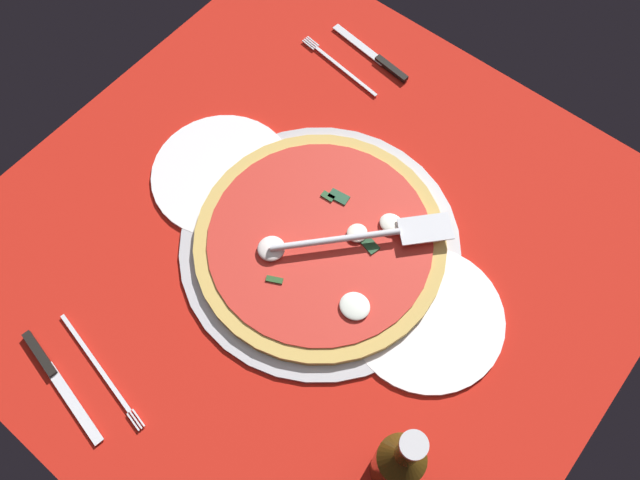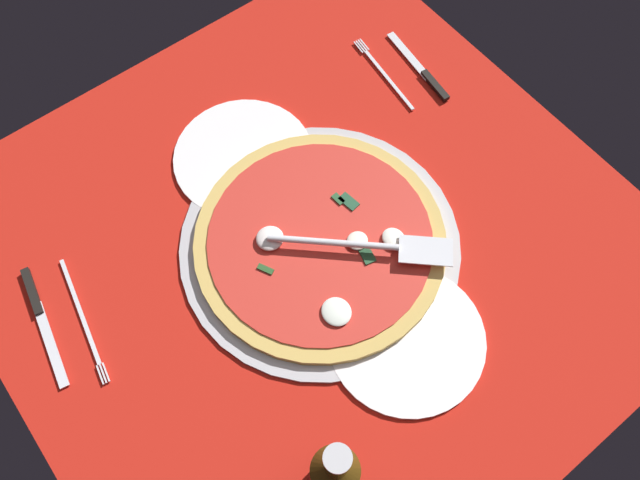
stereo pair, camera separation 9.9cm
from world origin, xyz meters
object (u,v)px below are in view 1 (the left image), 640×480
Objects in this scene: pizza at (320,241)px; place_setting_far at (359,63)px; pizza_server at (368,236)px; place_setting_near at (78,374)px; dinner_plate_right at (426,318)px; beer_bottle at (399,462)px; dinner_plate_left at (223,174)px.

pizza is 36.99cm from place_setting_far.
pizza_server is 0.94× the size of place_setting_near.
pizza_server is at bearing 165.25° from dinner_plate_right.
place_setting_far is 0.90× the size of beer_bottle.
pizza is 1.70× the size of beer_bottle.
place_setting_far is at bearing 139.28° from dinner_plate_right.
place_setting_near and place_setting_far have the same top height.
dinner_plate_right is at bearing 1.10° from dinner_plate_left.
dinner_plate_left is 40.19cm from dinner_plate_right.
dinner_plate_left and dinner_plate_right have the same top height.
dinner_plate_left is 20.56cm from pizza.
pizza_server is 0.97× the size of beer_bottle.
beer_bottle is (8.69, -20.36, 8.29)cm from dinner_plate_right.
pizza reaches higher than place_setting_far.
beer_bottle is (28.35, -19.79, 7.02)cm from pizza.
place_setting_near is (-33.54, -38.06, -0.15)cm from dinner_plate_right.
pizza is (20.52, 0.21, 1.27)cm from dinner_plate_left.
place_setting_near is at bearing -110.31° from pizza.
dinner_plate_left is at bearing 158.17° from beer_bottle.
dinner_plate_right is 23.63cm from beer_bottle.
dinner_plate_left is at bearing -178.90° from dinner_plate_right.
dinner_plate_left is at bearing 142.24° from pizza_server.
dinner_plate_left is at bearing 91.70° from place_setting_far.
place_setting_near is 1.14× the size of place_setting_far.
place_setting_near is 1.03× the size of beer_bottle.
dinner_plate_left is 37.87cm from place_setting_near.
pizza reaches higher than dinner_plate_right.
pizza is at bearing 0.58° from dinner_plate_left.
pizza reaches higher than place_setting_near.
beer_bottle is at bearing -94.09° from pizza_server.
pizza_server is at bearing 9.59° from dinner_plate_left.
dinner_plate_left is 0.98× the size of place_setting_near.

